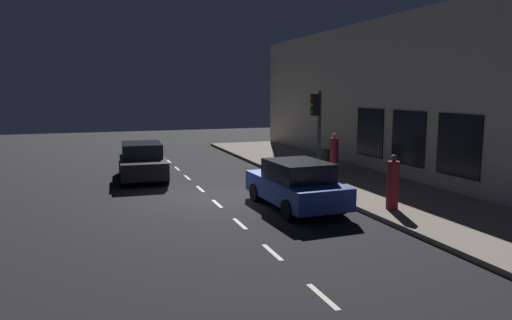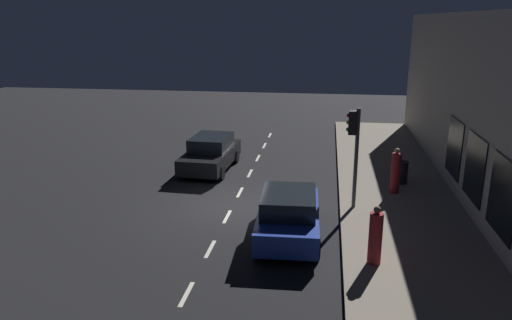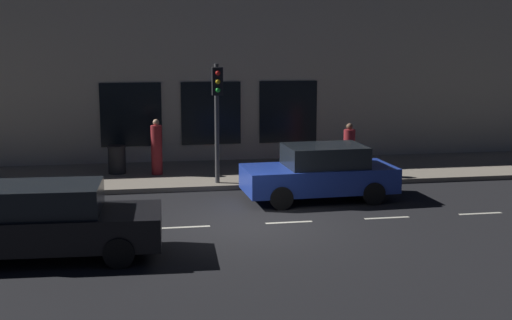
{
  "view_description": "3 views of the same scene",
  "coord_description": "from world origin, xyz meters",
  "views": [
    {
      "loc": [
        -3.97,
        -16.29,
        3.83
      ],
      "look_at": [
        2.06,
        0.84,
        1.16
      ],
      "focal_mm": 33.08,
      "sensor_mm": 36.0,
      "label": 1
    },
    {
      "loc": [
        3.38,
        -16.96,
        6.78
      ],
      "look_at": [
        0.72,
        1.18,
        1.52
      ],
      "focal_mm": 34.38,
      "sensor_mm": 36.0,
      "label": 2
    },
    {
      "loc": [
        -16.92,
        2.83,
        4.65
      ],
      "look_at": [
        1.0,
        -0.33,
        1.45
      ],
      "focal_mm": 49.71,
      "sensor_mm": 36.0,
      "label": 3
    }
  ],
  "objects": [
    {
      "name": "traffic_light",
      "position": [
        4.37,
        0.27,
        2.69
      ],
      "size": [
        0.48,
        0.32,
        3.67
      ],
      "color": "#424244",
      "rests_on": "sidewalk"
    },
    {
      "name": "ground_plane",
      "position": [
        0.0,
        0.0,
        0.0
      ],
      "size": [
        60.0,
        60.0,
        0.0
      ],
      "primitive_type": "plane",
      "color": "black"
    },
    {
      "name": "parked_car_1",
      "position": [
        2.3,
        -2.42,
        0.79
      ],
      "size": [
        2.13,
        4.35,
        1.58
      ],
      "rotation": [
        0.0,
        0.0,
        0.04
      ],
      "color": "#1E389E",
      "rests_on": "ground"
    },
    {
      "name": "parked_car_0",
      "position": [
        -1.91,
        4.56,
        0.79
      ],
      "size": [
        2.15,
        4.56,
        1.58
      ],
      "rotation": [
        0.0,
        0.0,
        3.09
      ],
      "color": "black",
      "rests_on": "ground"
    },
    {
      "name": "building_facade",
      "position": [
        8.8,
        -0.0,
        3.53
      ],
      "size": [
        0.65,
        32.0,
        7.08
      ],
      "color": "beige",
      "rests_on": "ground"
    },
    {
      "name": "pedestrian_0",
      "position": [
        6.16,
        2.06,
        1.0
      ],
      "size": [
        0.5,
        0.5,
        1.83
      ],
      "rotation": [
        0.0,
        0.0,
        1.07
      ],
      "color": "maroon",
      "rests_on": "sidewalk"
    },
    {
      "name": "lane_centre_line",
      "position": [
        0.0,
        -1.0,
        0.0
      ],
      "size": [
        0.12,
        27.2,
        0.01
      ],
      "color": "beige",
      "rests_on": "ground"
    },
    {
      "name": "trash_bin",
      "position": [
        6.56,
        3.36,
        0.62
      ],
      "size": [
        0.6,
        0.6,
        0.93
      ],
      "color": "black",
      "rests_on": "sidewalk"
    },
    {
      "name": "sidewalk",
      "position": [
        6.25,
        0.0,
        0.07
      ],
      "size": [
        4.5,
        32.0,
        0.15
      ],
      "color": "gray",
      "rests_on": "ground"
    },
    {
      "name": "pedestrian_1",
      "position": [
        4.86,
        -4.08,
        0.94
      ],
      "size": [
        0.53,
        0.53,
        1.72
      ],
      "rotation": [
        0.0,
        0.0,
        5.59
      ],
      "color": "maroon",
      "rests_on": "sidewalk"
    }
  ]
}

